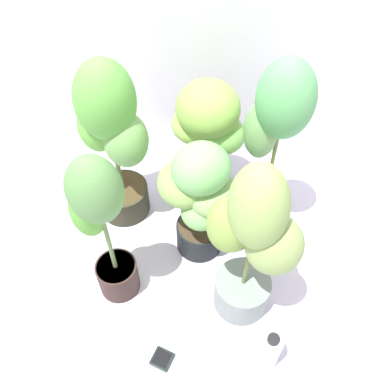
{
  "coord_description": "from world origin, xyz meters",
  "views": [
    {
      "loc": [
        0.16,
        -1.01,
        1.82
      ],
      "look_at": [
        0.01,
        0.19,
        0.37
      ],
      "focal_mm": 39.92,
      "sensor_mm": 36.0,
      "label": 1
    }
  ],
  "objects_px": {
    "potted_plant_back_right": "(274,136)",
    "potted_plant_front_right": "(253,242)",
    "potted_plant_front_left": "(101,223)",
    "potted_plant_back_center": "(207,134)",
    "potted_plant_center": "(199,195)",
    "nutrient_bottle": "(269,351)",
    "potted_plant_back_left": "(113,136)",
    "hygrometer_box": "(162,359)"
  },
  "relations": [
    {
      "from": "potted_plant_front_left",
      "to": "potted_plant_front_right",
      "type": "height_order",
      "value": "potted_plant_front_right"
    },
    {
      "from": "potted_plant_back_left",
      "to": "potted_plant_center",
      "type": "distance_m",
      "value": 0.47
    },
    {
      "from": "potted_plant_back_left",
      "to": "potted_plant_front_left",
      "type": "relative_size",
      "value": 1.07
    },
    {
      "from": "potted_plant_back_right",
      "to": "potted_plant_center",
      "type": "distance_m",
      "value": 0.41
    },
    {
      "from": "potted_plant_back_right",
      "to": "potted_plant_center",
      "type": "xyz_separation_m",
      "value": [
        -0.29,
        -0.21,
        -0.2
      ]
    },
    {
      "from": "potted_plant_front_left",
      "to": "potted_plant_back_left",
      "type": "bearing_deg",
      "value": 97.93
    },
    {
      "from": "potted_plant_back_center",
      "to": "potted_plant_front_right",
      "type": "relative_size",
      "value": 0.78
    },
    {
      "from": "potted_plant_back_center",
      "to": "nutrient_bottle",
      "type": "bearing_deg",
      "value": -68.95
    },
    {
      "from": "potted_plant_back_center",
      "to": "nutrient_bottle",
      "type": "distance_m",
      "value": 1.02
    },
    {
      "from": "potted_plant_back_center",
      "to": "potted_plant_center",
      "type": "height_order",
      "value": "potted_plant_back_center"
    },
    {
      "from": "potted_plant_center",
      "to": "hygrometer_box",
      "type": "xyz_separation_m",
      "value": [
        -0.08,
        -0.59,
        -0.38
      ]
    },
    {
      "from": "potted_plant_back_right",
      "to": "potted_plant_front_right",
      "type": "height_order",
      "value": "potted_plant_back_right"
    },
    {
      "from": "potted_plant_front_left",
      "to": "potted_plant_back_right",
      "type": "relative_size",
      "value": 0.89
    },
    {
      "from": "potted_plant_front_left",
      "to": "potted_plant_front_right",
      "type": "xyz_separation_m",
      "value": [
        0.58,
        -0.01,
        -0.0
      ]
    },
    {
      "from": "potted_plant_center",
      "to": "potted_plant_front_left",
      "type": "bearing_deg",
      "value": -142.44
    },
    {
      "from": "potted_plant_back_left",
      "to": "potted_plant_back_center",
      "type": "relative_size",
      "value": 1.31
    },
    {
      "from": "potted_plant_back_left",
      "to": "nutrient_bottle",
      "type": "bearing_deg",
      "value": -43.43
    },
    {
      "from": "potted_plant_front_right",
      "to": "potted_plant_center",
      "type": "relative_size",
      "value": 1.33
    },
    {
      "from": "nutrient_bottle",
      "to": "potted_plant_center",
      "type": "bearing_deg",
      "value": 122.82
    },
    {
      "from": "potted_plant_front_left",
      "to": "potted_plant_center",
      "type": "relative_size",
      "value": 1.27
    },
    {
      "from": "potted_plant_front_right",
      "to": "potted_plant_back_left",
      "type": "bearing_deg",
      "value": 144.35
    },
    {
      "from": "potted_plant_back_center",
      "to": "potted_plant_back_right",
      "type": "distance_m",
      "value": 0.38
    },
    {
      "from": "potted_plant_back_center",
      "to": "potted_plant_front_left",
      "type": "xyz_separation_m",
      "value": [
        -0.34,
        -0.64,
        0.09
      ]
    },
    {
      "from": "potted_plant_front_left",
      "to": "potted_plant_front_right",
      "type": "bearing_deg",
      "value": -1.29
    },
    {
      "from": "potted_plant_back_right",
      "to": "potted_plant_front_right",
      "type": "bearing_deg",
      "value": -97.26
    },
    {
      "from": "potted_plant_back_left",
      "to": "hygrometer_box",
      "type": "bearing_deg",
      "value": -66.74
    },
    {
      "from": "potted_plant_front_right",
      "to": "hygrometer_box",
      "type": "bearing_deg",
      "value": -135.53
    },
    {
      "from": "nutrient_bottle",
      "to": "potted_plant_back_left",
      "type": "bearing_deg",
      "value": 136.57
    },
    {
      "from": "potted_plant_back_left",
      "to": "potted_plant_back_center",
      "type": "bearing_deg",
      "value": 25.72
    },
    {
      "from": "potted_plant_front_right",
      "to": "potted_plant_front_left",
      "type": "bearing_deg",
      "value": 178.71
    },
    {
      "from": "hygrometer_box",
      "to": "potted_plant_back_right",
      "type": "bearing_deg",
      "value": -7.5
    },
    {
      "from": "hygrometer_box",
      "to": "nutrient_bottle",
      "type": "xyz_separation_m",
      "value": [
        0.43,
        0.05,
        0.11
      ]
    },
    {
      "from": "potted_plant_back_right",
      "to": "potted_plant_front_right",
      "type": "distance_m",
      "value": 0.5
    },
    {
      "from": "potted_plant_back_left",
      "to": "hygrometer_box",
      "type": "xyz_separation_m",
      "value": [
        0.33,
        -0.77,
        -0.51
      ]
    },
    {
      "from": "potted_plant_back_left",
      "to": "nutrient_bottle",
      "type": "height_order",
      "value": "potted_plant_back_left"
    },
    {
      "from": "nutrient_bottle",
      "to": "hygrometer_box",
      "type": "bearing_deg",
      "value": -173.27
    },
    {
      "from": "potted_plant_back_center",
      "to": "potted_plant_center",
      "type": "xyz_separation_m",
      "value": [
        0.0,
        -0.37,
        -0.02
      ]
    },
    {
      "from": "potted_plant_front_right",
      "to": "potted_plant_center",
      "type": "distance_m",
      "value": 0.38
    },
    {
      "from": "potted_plant_center",
      "to": "potted_plant_front_right",
      "type": "bearing_deg",
      "value": -50.52
    },
    {
      "from": "potted_plant_back_right",
      "to": "nutrient_bottle",
      "type": "bearing_deg",
      "value": -85.96
    },
    {
      "from": "potted_plant_back_left",
      "to": "hygrometer_box",
      "type": "height_order",
      "value": "potted_plant_back_left"
    },
    {
      "from": "potted_plant_back_right",
      "to": "hygrometer_box",
      "type": "xyz_separation_m",
      "value": [
        -0.37,
        -0.79,
        -0.57
      ]
    }
  ]
}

